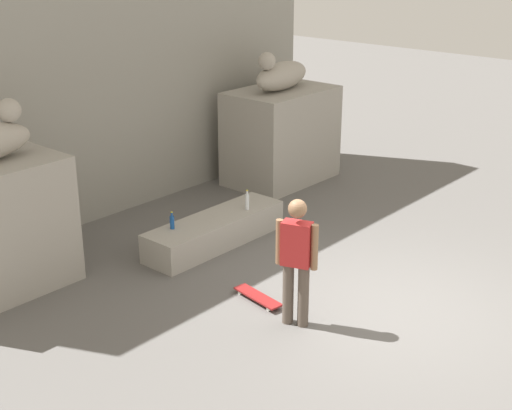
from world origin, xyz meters
The scene contains 9 objects.
ground_plane centered at (0.00, 0.00, 0.00)m, with size 40.00×40.00×0.00m, color #605E5B.
facade_wall centered at (0.00, 5.79, 2.71)m, with size 9.52×0.60×5.42m, color #98968D.
pedestal_right centered at (3.14, 4.47, 0.91)m, with size 2.11×1.37×1.82m, color #A39E93.
statue_reclining_right centered at (3.10, 4.46, 2.10)m, with size 1.67×0.81×0.78m.
ledge_block centered at (0.00, 3.23, 0.23)m, with size 2.52×0.70×0.46m, color #A39E93.
skater centered at (-1.12, 0.74, 0.92)m, with size 0.31×0.52×1.67m.
skateboard centered at (-0.98, 1.48, 0.06)m, with size 0.32×0.82×0.08m.
bottle_blue centered at (-0.76, 3.39, 0.57)m, with size 0.07×0.07×0.27m.
bottle_clear centered at (0.58, 3.08, 0.60)m, with size 0.07×0.07×0.33m.
Camera 1 is at (-7.52, -4.20, 4.65)m, focal length 51.10 mm.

